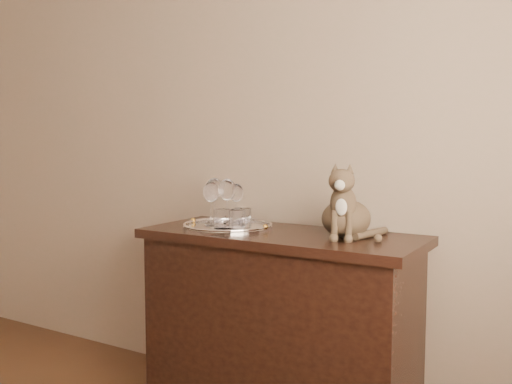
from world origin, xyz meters
TOP-DOWN VIEW (x-y plane):
  - wall_back at (0.00, 2.25)m, footprint 4.00×0.10m
  - sideboard at (0.60, 1.94)m, footprint 1.20×0.50m
  - tray at (0.33, 1.94)m, footprint 0.40×0.40m
  - wine_glass_a at (0.22, 1.99)m, footprint 0.08×0.08m
  - wine_glass_b at (0.30, 2.05)m, footprint 0.07×0.07m
  - wine_glass_c at (0.25, 1.92)m, footprint 0.07×0.07m
  - wine_glass_d at (0.32, 1.94)m, footprint 0.08×0.08m
  - tumbler_a at (0.41, 1.89)m, footprint 0.07×0.07m
  - tumbler_b at (0.36, 1.86)m, footprint 0.08×0.08m
  - tumbler_c at (0.42, 1.92)m, footprint 0.08×0.08m
  - cat at (0.88, 1.97)m, footprint 0.36×0.34m

SIDE VIEW (x-z plane):
  - sideboard at x=0.60m, z-range 0.00..0.85m
  - tray at x=0.33m, z-range 0.85..0.86m
  - tumbler_a at x=0.41m, z-range 0.86..0.94m
  - tumbler_b at x=0.36m, z-range 0.86..0.94m
  - tumbler_c at x=0.42m, z-range 0.86..0.94m
  - wine_glass_b at x=0.30m, z-range 0.86..1.04m
  - wine_glass_c at x=0.25m, z-range 0.86..1.05m
  - wine_glass_a at x=0.22m, z-range 0.86..1.07m
  - wine_glass_d at x=0.32m, z-range 0.86..1.07m
  - cat at x=0.88m, z-range 0.85..1.15m
  - wall_back at x=0.00m, z-range 0.00..2.70m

